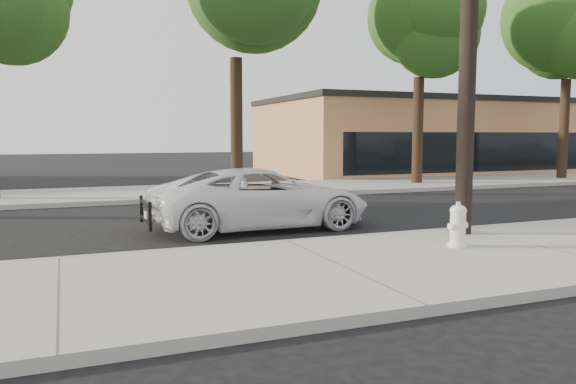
# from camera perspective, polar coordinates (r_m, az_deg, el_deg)

# --- Properties ---
(ground) EXTENTS (120.00, 120.00, 0.00)m
(ground) POSITION_cam_1_polar(r_m,az_deg,el_deg) (12.61, -3.65, -3.96)
(ground) COLOR black
(ground) RESTS_ON ground
(near_sidewalk) EXTENTS (90.00, 4.40, 0.15)m
(near_sidewalk) POSITION_cam_1_polar(r_m,az_deg,el_deg) (8.70, 5.35, -7.89)
(near_sidewalk) COLOR gray
(near_sidewalk) RESTS_ON ground
(far_sidewalk) EXTENTS (90.00, 5.00, 0.15)m
(far_sidewalk) POSITION_cam_1_polar(r_m,az_deg,el_deg) (20.78, -11.03, -0.03)
(far_sidewalk) COLOR gray
(far_sidewalk) RESTS_ON ground
(curb_near) EXTENTS (90.00, 0.12, 0.16)m
(curb_near) POSITION_cam_1_polar(r_m,az_deg,el_deg) (10.66, -0.09, -5.33)
(curb_near) COLOR #9E9B93
(curb_near) RESTS_ON ground
(building_main) EXTENTS (18.00, 10.00, 4.00)m
(building_main) POSITION_cam_1_polar(r_m,az_deg,el_deg) (34.19, 13.71, 5.36)
(building_main) COLOR tan
(building_main) RESTS_ON ground
(utility_pole) EXTENTS (1.40, 0.34, 9.00)m
(utility_pole) POSITION_cam_1_polar(r_m,az_deg,el_deg) (12.07, 17.97, 17.78)
(utility_pole) COLOR black
(utility_pole) RESTS_ON near_sidewalk
(tree_d) EXTENTS (4.50, 4.35, 8.75)m
(tree_d) POSITION_cam_1_polar(r_m,az_deg,el_deg) (24.64, 13.86, 15.49)
(tree_d) COLOR black
(tree_d) RESTS_ON far_sidewalk
(tree_e) EXTENTS (4.80, 4.65, 9.25)m
(tree_e) POSITION_cam_1_polar(r_m,az_deg,el_deg) (29.86, 27.09, 13.92)
(tree_e) COLOR black
(tree_e) RESTS_ON far_sidewalk
(police_cruiser) EXTENTS (5.09, 2.48, 1.39)m
(police_cruiser) POSITION_cam_1_polar(r_m,az_deg,el_deg) (12.85, -2.70, -0.64)
(police_cruiser) COLOR white
(police_cruiser) RESTS_ON ground
(fire_hydrant) EXTENTS (0.40, 0.36, 0.75)m
(fire_hydrant) POSITION_cam_1_polar(r_m,az_deg,el_deg) (10.45, 16.87, -3.36)
(fire_hydrant) COLOR silver
(fire_hydrant) RESTS_ON near_sidewalk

